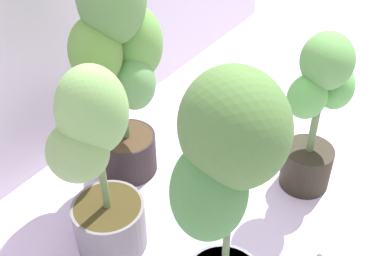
# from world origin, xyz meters

# --- Properties ---
(ground_plane) EXTENTS (8.00, 8.00, 0.00)m
(ground_plane) POSITION_xyz_m (0.00, 0.00, 0.00)
(ground_plane) COLOR silver
(ground_plane) RESTS_ON ground
(potted_plant_back_left) EXTENTS (0.32, 0.28, 0.72)m
(potted_plant_back_left) POSITION_xyz_m (-0.33, 0.36, 0.36)
(potted_plant_back_left) COLOR slate
(potted_plant_back_left) RESTS_ON ground
(potted_plant_front_right) EXTENTS (0.34, 0.24, 0.66)m
(potted_plant_front_right) POSITION_xyz_m (0.35, -0.07, 0.36)
(potted_plant_front_right) COLOR #2C2619
(potted_plant_front_right) RESTS_ON ground
(potted_plant_back_center) EXTENTS (0.43, 0.33, 0.92)m
(potted_plant_back_center) POSITION_xyz_m (0.01, 0.55, 0.54)
(potted_plant_back_center) COLOR #2C2322
(potted_plant_back_center) RESTS_ON ground
(potted_plant_front_left) EXTENTS (0.31, 0.28, 0.89)m
(potted_plant_front_left) POSITION_xyz_m (-0.35, -0.10, 0.51)
(potted_plant_front_left) COLOR slate
(potted_plant_front_left) RESTS_ON ground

